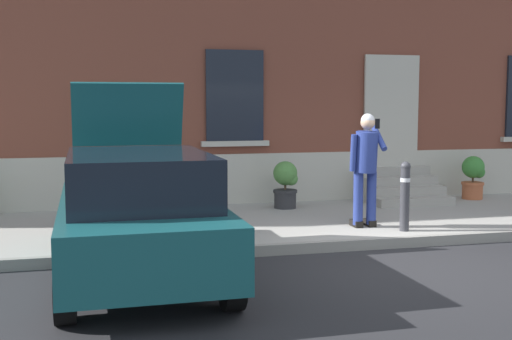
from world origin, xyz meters
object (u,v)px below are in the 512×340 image
object	(u,v)px
person_on_phone	(366,163)
planter_cream	(134,187)
planter_terracotta	(473,176)
bollard_near_person	(405,194)
planter_charcoal	(286,183)
bollard_far_left	(201,201)
hatchback_car_teal	(138,212)

from	to	relation	value
person_on_phone	planter_cream	xyz separation A→B (m)	(-3.37, 2.20, -0.55)
planter_cream	planter_terracotta	xyz separation A→B (m)	(6.69, 0.04, 0.00)
bollard_near_person	planter_charcoal	size ratio (longest dim) A/B	1.22
bollard_near_person	planter_charcoal	world-z (taller)	bollard_near_person
bollard_far_left	person_on_phone	size ratio (longest dim) A/B	0.60
planter_cream	planter_terracotta	world-z (taller)	same
hatchback_car_teal	bollard_far_left	distance (m)	1.52
bollard_far_left	planter_terracotta	bearing A→B (deg)	24.03
hatchback_car_teal	planter_terracotta	world-z (taller)	hatchback_car_teal
bollard_far_left	planter_charcoal	world-z (taller)	bollard_far_left
hatchback_car_teal	planter_terracotta	bearing A→B (deg)	29.23
bollard_near_person	person_on_phone	xyz separation A→B (m)	(-0.45, 0.41, 0.44)
hatchback_car_teal	bollard_far_left	bearing A→B (deg)	51.97
bollard_far_left	planter_cream	distance (m)	2.72
bollard_far_left	planter_charcoal	distance (m)	3.16
planter_charcoal	planter_cream	bearing A→B (deg)	177.03
person_on_phone	bollard_far_left	bearing A→B (deg)	-171.33
planter_terracotta	planter_charcoal	bearing A→B (deg)	-177.45
planter_cream	planter_terracotta	distance (m)	6.69
bollard_far_left	planter_charcoal	bearing A→B (deg)	51.48
person_on_phone	planter_cream	size ratio (longest dim) A/B	2.04
bollard_near_person	planter_terracotta	distance (m)	3.90
planter_charcoal	planter_terracotta	size ratio (longest dim) A/B	1.00
bollard_far_left	planter_charcoal	size ratio (longest dim) A/B	1.22
hatchback_car_teal	planter_charcoal	distance (m)	4.68
planter_charcoal	person_on_phone	bearing A→B (deg)	-72.38
planter_cream	planter_terracotta	size ratio (longest dim) A/B	1.00
person_on_phone	planter_terracotta	xyz separation A→B (m)	(3.32, 2.23, -0.55)
hatchback_car_teal	planter_cream	xyz separation A→B (m)	(0.19, 3.81, -0.19)
bollard_near_person	planter_cream	world-z (taller)	bollard_near_person
planter_cream	planter_charcoal	world-z (taller)	same
hatchback_car_teal	person_on_phone	distance (m)	3.92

